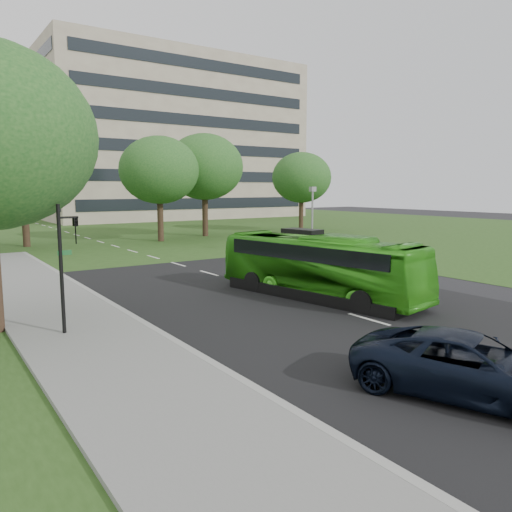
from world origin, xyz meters
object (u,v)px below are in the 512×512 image
at_px(office_building, 172,140).
at_px(traffic_light, 65,260).
at_px(bus, 319,266).
at_px(sedan, 319,249).
at_px(suv, 469,366).
at_px(tree_park_c, 159,170).
at_px(tree_park_d, 204,167).
at_px(camera_pole, 312,211).
at_px(tree_park_e, 302,178).
at_px(tree_park_b, 22,163).

relative_size(office_building, traffic_light, 9.39).
relative_size(bus, traffic_light, 2.32).
distance_m(sedan, suv, 21.26).
bearing_deg(traffic_light, sedan, 2.46).
height_order(office_building, bus, office_building).
distance_m(office_building, tree_park_c, 39.04).
relative_size(office_building, bus, 4.05).
xyz_separation_m(tree_park_d, camera_pole, (-0.37, -16.71, -3.68)).
bearing_deg(tree_park_c, tree_park_d, 20.29).
bearing_deg(camera_pole, bus, -139.28).
bearing_deg(tree_park_e, office_building, 90.11).
relative_size(tree_park_b, tree_park_c, 1.08).
distance_m(tree_park_b, sedan, 25.05).
distance_m(tree_park_d, traffic_light, 34.31).
bearing_deg(tree_park_e, bus, -127.99).
distance_m(tree_park_e, suv, 44.87).
bearing_deg(tree_park_c, sedan, -78.80).
bearing_deg(office_building, suv, -109.74).
xyz_separation_m(office_building, suv, (-25.10, -69.96, -11.77)).
height_order(tree_park_e, traffic_light, tree_park_e).
distance_m(office_building, camera_pole, 51.38).
xyz_separation_m(tree_park_b, tree_park_c, (10.78, -2.23, -0.45)).
bearing_deg(camera_pole, tree_park_c, 99.95).
distance_m(tree_park_b, traffic_light, 28.27).
relative_size(tree_park_d, sedan, 2.01).
relative_size(tree_park_e, suv, 1.66).
bearing_deg(tree_park_d, tree_park_c, -159.71).
relative_size(tree_park_e, traffic_light, 2.03).
bearing_deg(tree_park_d, tree_park_e, -3.92).
height_order(tree_park_c, suv, tree_park_c).
xyz_separation_m(tree_park_c, camera_pole, (5.30, -14.61, -3.19)).
height_order(suv, camera_pole, camera_pole).
distance_m(tree_park_e, sedan, 23.89).
bearing_deg(bus, tree_park_d, 60.59).
bearing_deg(suv, tree_park_d, 47.71).
xyz_separation_m(tree_park_b, bus, (7.09, -27.85, -5.40)).
relative_size(tree_park_b, suv, 1.93).
xyz_separation_m(tree_park_c, suv, (-7.84, -35.49, -5.60)).
bearing_deg(bus, traffic_light, 168.61).
bearing_deg(tree_park_c, traffic_light, -119.22).
bearing_deg(tree_park_b, suv, -85.54).
distance_m(tree_park_b, tree_park_d, 16.46).
distance_m(tree_park_c, bus, 26.35).
bearing_deg(camera_pole, tree_park_e, 42.94).
xyz_separation_m(office_building, tree_park_c, (-17.26, -34.47, -6.17)).
relative_size(sedan, camera_pole, 1.03).
bearing_deg(camera_pole, tree_park_b, 123.68).
bearing_deg(tree_park_e, tree_park_c, -175.71).
relative_size(suv, camera_pole, 1.07).
bearing_deg(office_building, tree_park_d, -109.69).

